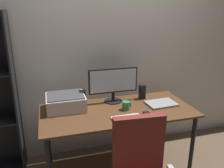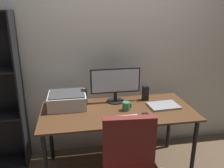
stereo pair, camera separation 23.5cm
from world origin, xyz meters
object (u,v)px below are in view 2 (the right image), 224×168
at_px(monitor, 115,83).
at_px(mouse, 146,116).
at_px(speaker_right, 145,93).
at_px(speaker_left, 84,97).
at_px(coffee_mug, 126,106).
at_px(keyboard, 124,119).
at_px(printer, 67,100).
at_px(laptop, 163,106).
at_px(desk, 118,117).

bearing_deg(monitor, mouse, -63.58).
bearing_deg(mouse, speaker_right, 69.79).
bearing_deg(speaker_right, mouse, -106.35).
relative_size(mouse, speaker_left, 0.56).
xyz_separation_m(coffee_mug, speaker_left, (-0.42, 0.24, 0.04)).
relative_size(keyboard, coffee_mug, 3.01).
relative_size(speaker_right, printer, 0.43).
xyz_separation_m(laptop, printer, (-1.03, 0.17, 0.07)).
bearing_deg(monitor, coffee_mug, -74.95).
bearing_deg(speaker_left, mouse, -37.47).
bearing_deg(speaker_right, keyboard, -128.35).
height_order(keyboard, mouse, mouse).
distance_m(mouse, coffee_mug, 0.25).
xyz_separation_m(monitor, speaker_left, (-0.35, -0.01, -0.14)).
relative_size(desk, mouse, 16.71).
bearing_deg(desk, mouse, -42.10).
bearing_deg(printer, desk, -18.49).
xyz_separation_m(desk, keyboard, (0.02, -0.22, 0.09)).
xyz_separation_m(monitor, speaker_right, (0.35, -0.01, -0.14)).
relative_size(desk, laptop, 5.01).
height_order(desk, monitor, monitor).
distance_m(desk, keyboard, 0.24).
distance_m(coffee_mug, speaker_left, 0.49).
height_order(desk, printer, printer).
xyz_separation_m(keyboard, coffee_mug, (0.07, 0.20, 0.04)).
height_order(monitor, printer, monitor).
bearing_deg(keyboard, coffee_mug, 71.59).
bearing_deg(speaker_right, laptop, -58.52).
bearing_deg(printer, keyboard, -36.26).
bearing_deg(keyboard, mouse, 0.74).
relative_size(keyboard, laptop, 0.91).
bearing_deg(laptop, monitor, 151.43).
height_order(coffee_mug, speaker_right, speaker_right).
xyz_separation_m(desk, speaker_right, (0.37, 0.22, 0.16)).
relative_size(desk, coffee_mug, 16.66).
bearing_deg(monitor, speaker_left, -178.72).
height_order(laptop, printer, printer).
distance_m(coffee_mug, printer, 0.64).
distance_m(desk, monitor, 0.39).
bearing_deg(speaker_left, desk, -33.73).
bearing_deg(laptop, desk, 176.77).
relative_size(coffee_mug, printer, 0.24).
distance_m(mouse, printer, 0.86).
bearing_deg(coffee_mug, speaker_right, 40.48).
height_order(coffee_mug, printer, printer).
distance_m(keyboard, printer, 0.67).
height_order(keyboard, speaker_right, speaker_right).
bearing_deg(keyboard, speaker_right, 51.56).
bearing_deg(speaker_right, speaker_left, 180.00).
distance_m(monitor, mouse, 0.55).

